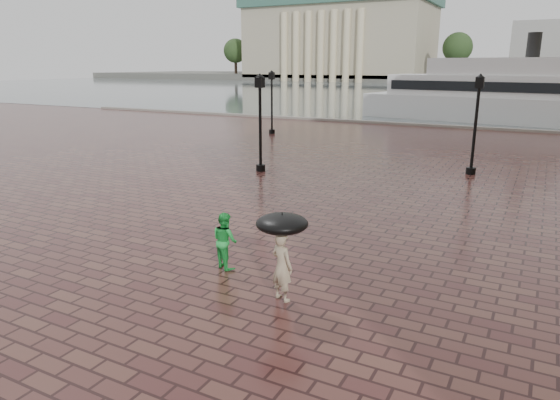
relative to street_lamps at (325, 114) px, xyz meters
The scene contains 11 objects.
ground 16.29m from the street_lamps, 71.94° to the right, with size 300.00×300.00×0.00m, color #3B1B1A.
harbour_water 76.86m from the street_lamps, 86.27° to the left, with size 240.00×240.00×0.00m, color #4C595C.
quay_edge 17.56m from the street_lamps, 73.30° to the left, with size 80.00×0.60×0.30m, color slate.
far_shore 144.76m from the street_lamps, 88.02° to the left, with size 300.00×60.00×2.00m, color #4C4C47.
museum 139.09m from the street_lamps, 111.14° to the left, with size 57.00×32.50×26.00m.
far_trees 122.97m from the street_lamps, 87.67° to the left, with size 188.00×8.00×13.50m.
street_lamps is the anchor object (origin of this frame).
adult_pedestrian 18.06m from the street_lamps, 69.74° to the right, with size 0.56×0.37×1.53m, color tan.
child_pedestrian 16.56m from the street_lamps, 75.44° to the right, with size 0.69×0.54×1.42m, color green.
ferry_near 24.03m from the street_lamps, 74.46° to the left, with size 23.49×8.96×7.52m.
umbrella 18.00m from the street_lamps, 69.74° to the right, with size 1.10×1.10×1.10m.
Camera 1 is at (5.82, -10.28, 4.92)m, focal length 32.00 mm.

